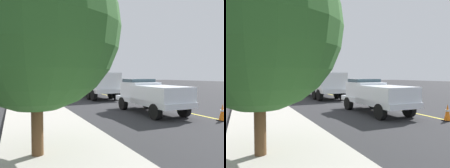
# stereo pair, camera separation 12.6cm
# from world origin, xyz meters

# --- Properties ---
(ground) EXTENTS (120.00, 120.00, 0.00)m
(ground) POSITION_xyz_m (0.00, 0.00, 0.00)
(ground) COLOR #2D2D30
(sidewalk_far_side) EXTENTS (60.10, 8.08, 0.12)m
(sidewalk_far_side) POSITION_xyz_m (0.63, 8.39, 0.06)
(sidewalk_far_side) COLOR #B2ADA3
(sidewalk_far_side) RESTS_ON ground
(lane_centre_stripe) EXTENTS (49.87, 3.90, 0.01)m
(lane_centre_stripe) POSITION_xyz_m (0.00, 0.00, 0.00)
(lane_centre_stripe) COLOR yellow
(lane_centre_stripe) RESTS_ON ground
(utility_bucket_truck) EXTENTS (8.36, 3.11, 7.47)m
(utility_bucket_truck) POSITION_xyz_m (2.56, 1.94, 1.62)
(utility_bucket_truck) COLOR silver
(utility_bucket_truck) RESTS_ON ground
(service_pickup_truck) EXTENTS (5.74, 2.52, 2.06)m
(service_pickup_truck) POSITION_xyz_m (-7.70, 2.73, 1.12)
(service_pickup_truck) COLOR white
(service_pickup_truck) RESTS_ON ground
(passing_minivan) EXTENTS (4.93, 2.25, 1.69)m
(passing_minivan) POSITION_xyz_m (9.33, -2.99, 0.97)
(passing_minivan) COLOR silver
(passing_minivan) RESTS_ON ground
(traffic_cone_leading) EXTENTS (0.40, 0.40, 0.86)m
(traffic_cone_leading) POSITION_xyz_m (-11.25, 0.99, 0.42)
(traffic_cone_leading) COLOR black
(traffic_cone_leading) RESTS_ON ground
(traffic_cone_mid_front) EXTENTS (0.40, 0.40, 0.79)m
(traffic_cone_mid_front) POSITION_xyz_m (-5.15, 0.88, 0.39)
(traffic_cone_mid_front) COLOR black
(traffic_cone_mid_front) RESTS_ON ground
(traffic_cone_mid_rear) EXTENTS (0.40, 0.40, 0.82)m
(traffic_cone_mid_rear) POSITION_xyz_m (1.07, -0.13, 0.40)
(traffic_cone_mid_rear) COLOR black
(traffic_cone_mid_rear) RESTS_ON ground
(traffic_cone_trailing) EXTENTS (0.40, 0.40, 0.81)m
(traffic_cone_trailing) POSITION_xyz_m (6.70, 0.02, 0.40)
(traffic_cone_trailing) COLOR black
(traffic_cone_trailing) RESTS_ON ground
(traffic_signal_mast) EXTENTS (6.13, 0.75, 8.42)m
(traffic_signal_mast) POSITION_xyz_m (6.61, 6.93, 5.72)
(traffic_signal_mast) COLOR gray
(traffic_signal_mast) RESTS_ON ground
(street_tree_left) EXTENTS (4.63, 4.63, 5.96)m
(street_tree_left) POSITION_xyz_m (-12.12, 10.14, 3.64)
(street_tree_left) COLOR brown
(street_tree_left) RESTS_ON ground
(street_tree_right) EXTENTS (4.49, 4.49, 6.20)m
(street_tree_right) POSITION_xyz_m (10.74, 8.43, 3.94)
(street_tree_right) COLOR brown
(street_tree_right) RESTS_ON ground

